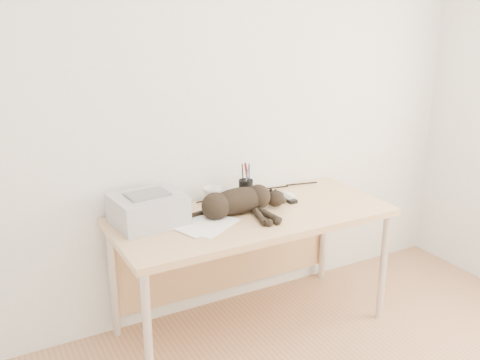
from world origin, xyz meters
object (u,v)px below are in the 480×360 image
mug (212,196)px  pen_cup (246,189)px  desk (245,230)px  mouse (289,193)px  printer (148,209)px  cat (236,203)px

mug → pen_cup: size_ratio=0.50×
desk → mouse: bearing=10.7°
pen_cup → printer: bearing=-171.5°
cat → pen_cup: pen_cup is taller
printer → cat: 0.49m
mouse → desk: bearing=-166.2°
desk → pen_cup: bearing=59.9°
desk → printer: bearing=174.5°
printer → mouse: bearing=0.7°
mug → mouse: size_ratio=1.00×
desk → mug: 0.28m
mug → pen_cup: bearing=-2.9°
desk → cat: size_ratio=2.29×
cat → mug: size_ratio=6.37×
desk → cat: bearing=-149.5°
pen_cup → mouse: pen_cup is taller
pen_cup → mouse: bearing=-18.7°
desk → cat: (-0.09, -0.05, 0.20)m
mug → mouse: mug is taller
mug → pen_cup: (0.22, -0.01, 0.01)m
desk → mouse: 0.39m
pen_cup → mug: bearing=177.1°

